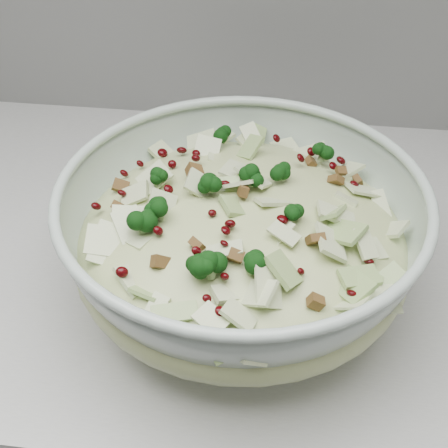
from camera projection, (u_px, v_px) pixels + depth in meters
The scene contains 3 objects.
counter at pixel (291, 444), 1.03m from camera, with size 3.60×0.60×0.90m, color #BBBCB6.
mixing_bowl at pixel (242, 243), 0.62m from camera, with size 0.47×0.47×0.14m.
salad at pixel (242, 225), 0.61m from camera, with size 0.33×0.33×0.14m.
Camera 1 is at (-0.04, 1.14, 1.39)m, focal length 50.00 mm.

